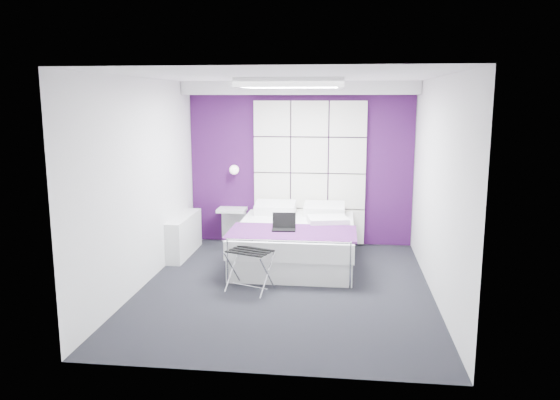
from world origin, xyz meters
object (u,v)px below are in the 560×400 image
Objects in this scene: nightstand at (232,210)px; laptop at (284,226)px; radiator at (184,235)px; bed at (296,241)px; wall_lamp at (235,169)px; luggage_rack at (250,271)px.

laptop is at bearing -53.28° from nightstand.
laptop is at bearing -21.32° from radiator.
wall_lamp is at bearing 138.38° from bed.
laptop reaches higher than luggage_rack.
bed reaches higher than nightstand.
bed is at bearing -41.62° from wall_lamp.
wall_lamp is 1.70m from bed.
wall_lamp is 0.66m from nightstand.
laptop is (0.96, -1.38, -0.58)m from wall_lamp.
luggage_rack is at bearing -49.01° from radiator.
wall_lamp is at bearing 120.95° from laptop.
nightstand is 2.29m from luggage_rack.
radiator is at bearing 151.78° from luggage_rack.
radiator is (-0.64, -0.76, -0.92)m from wall_lamp.
laptop is at bearing -55.33° from wall_lamp.
bed reaches higher than luggage_rack.
nightstand is (-0.05, -0.04, -0.66)m from wall_lamp.
wall_lamp is at bearing 49.90° from radiator.
bed reaches higher than radiator.
bed is at bearing -39.24° from nightstand.
bed is 6.54× the size of laptop.
luggage_rack is 0.97m from laptop.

